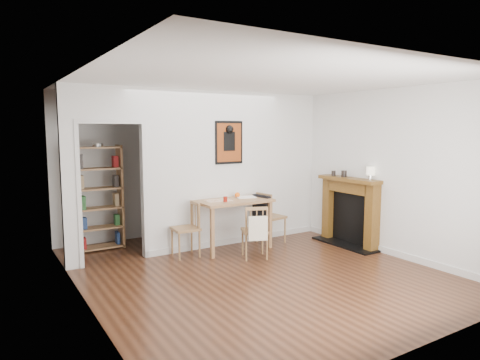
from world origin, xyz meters
TOP-DOWN VIEW (x-y plane):
  - ground at (0.00, 0.00)m, footprint 5.20×5.20m
  - room_shell at (0.10, 1.34)m, footprint 5.20×5.20m
  - dining_table at (0.32, 1.10)m, footprint 1.22×0.77m
  - chair_left at (-0.52, 1.10)m, footprint 0.45×0.45m
  - chair_right at (1.06, 1.05)m, footprint 0.56×0.51m
  - chair_front at (0.34, 0.46)m, footprint 0.54×0.57m
  - bookshelf at (-1.55, 2.20)m, footprint 0.72×0.29m
  - fireplace at (2.16, 0.25)m, footprint 0.45×1.25m
  - red_glass at (0.09, 0.93)m, footprint 0.07×0.07m
  - orange_fruit at (0.48, 1.20)m, footprint 0.09×0.09m
  - placemat at (0.06, 1.10)m, footprint 0.45×0.36m
  - notebook at (0.60, 1.13)m, footprint 0.36×0.30m
  - mantel_lamp at (2.17, -0.15)m, footprint 0.13×0.13m
  - ceramic_jar_a at (2.12, 0.37)m, footprint 0.09×0.09m
  - ceramic_jar_b at (2.09, 0.59)m, footprint 0.07×0.07m

SIDE VIEW (x-z plane):
  - ground at x=0.00m, z-range 0.00..0.00m
  - chair_front at x=0.34m, z-range 0.01..0.83m
  - chair_left at x=-0.52m, z-range 0.00..0.85m
  - chair_right at x=1.06m, z-range 0.02..0.91m
  - fireplace at x=2.16m, z-range 0.04..1.20m
  - dining_table at x=0.32m, z-range 0.31..1.14m
  - placemat at x=0.06m, z-range 0.83..0.83m
  - notebook at x=0.60m, z-range 0.83..0.84m
  - bookshelf at x=-1.55m, z-range -0.01..1.70m
  - red_glass at x=0.09m, z-range 0.83..0.91m
  - orange_fruit at x=0.48m, z-range 0.83..0.92m
  - ceramic_jar_b at x=2.09m, z-range 1.16..1.25m
  - ceramic_jar_a at x=2.12m, z-range 1.16..1.27m
  - mantel_lamp at x=2.17m, z-range 1.19..1.40m
  - room_shell at x=0.10m, z-range -1.30..3.90m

